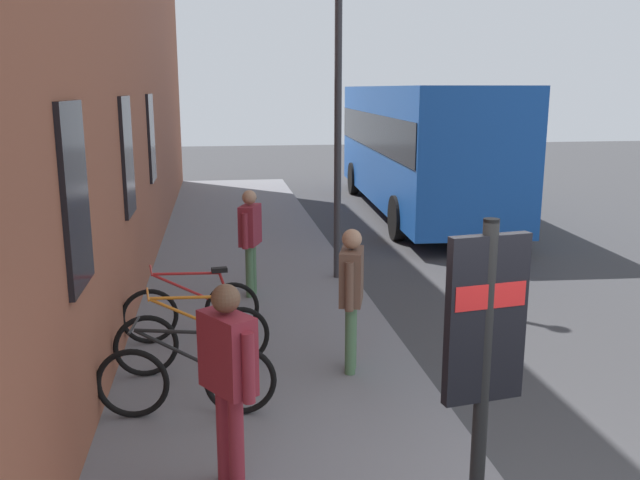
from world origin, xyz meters
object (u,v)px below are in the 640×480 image
pedestrian_by_facade (250,232)px  street_lamp (338,87)px  bicycle_nearest_sign (187,379)px  transit_info_sign (485,342)px  city_bus (417,141)px  pedestrian_crossing_street (351,286)px  bicycle_mid_rack (192,310)px  bicycle_under_window (194,339)px  pedestrian_near_bus (228,366)px

pedestrian_by_facade → street_lamp: bearing=-61.6°
bicycle_nearest_sign → pedestrian_by_facade: pedestrian_by_facade is taller
pedestrian_by_facade → street_lamp: (0.82, -1.51, 2.19)m
transit_info_sign → city_bus: bearing=-14.9°
transit_info_sign → pedestrian_crossing_street: bearing=3.7°
city_bus → pedestrian_crossing_street: 11.08m
pedestrian_crossing_street → street_lamp: (3.90, -0.53, 2.19)m
bicycle_mid_rack → city_bus: size_ratio=0.17×
bicycle_under_window → pedestrian_by_facade: 2.98m
transit_info_sign → pedestrian_crossing_street: size_ratio=1.44×
pedestrian_by_facade → pedestrian_near_bus: pedestrian_near_bus is taller
bicycle_nearest_sign → pedestrian_near_bus: bearing=-162.9°
bicycle_under_window → transit_info_sign: (-3.53, -1.98, 1.21)m
transit_info_sign → pedestrian_crossing_street: 3.32m
pedestrian_by_facade → pedestrian_near_bus: bearing=175.2°
bicycle_mid_rack → transit_info_sign: (-4.55, -2.04, 1.21)m
bicycle_under_window → pedestrian_crossing_street: size_ratio=1.06×
pedestrian_near_bus → street_lamp: bearing=-17.9°
transit_info_sign → pedestrian_by_facade: transit_info_sign is taller
pedestrian_by_facade → pedestrian_crossing_street: same height
bicycle_under_window → pedestrian_near_bus: (-2.38, -0.36, 0.66)m
pedestrian_crossing_street → pedestrian_near_bus: 2.53m
bicycle_mid_rack → transit_info_sign: transit_info_sign is taller
pedestrian_by_facade → bicycle_under_window: bearing=164.3°
bicycle_under_window → transit_info_sign: size_ratio=0.73×
pedestrian_crossing_street → bicycle_nearest_sign: bearing=114.9°
transit_info_sign → pedestrian_by_facade: 6.48m
bicycle_mid_rack → pedestrian_crossing_street: bearing=-125.3°
bicycle_mid_rack → bicycle_under_window: bearing=-176.8°
transit_info_sign → pedestrian_near_bus: bearing=54.5°
bicycle_nearest_sign → pedestrian_by_facade: (3.91, -0.82, 0.63)m
bicycle_nearest_sign → pedestrian_crossing_street: pedestrian_crossing_street is taller
bicycle_nearest_sign → transit_info_sign: transit_info_sign is taller
pedestrian_crossing_street → pedestrian_by_facade: bearing=17.6°
bicycle_under_window → bicycle_mid_rack: same height
city_bus → pedestrian_by_facade: 8.77m
pedestrian_crossing_street → pedestrian_near_bus: bearing=146.2°
bicycle_mid_rack → pedestrian_crossing_street: 2.32m
bicycle_mid_rack → pedestrian_near_bus: pedestrian_near_bus is taller
pedestrian_by_facade → pedestrian_crossing_street: size_ratio=1.00×
pedestrian_crossing_street → street_lamp: 4.50m
bicycle_nearest_sign → bicycle_under_window: 1.11m
city_bus → pedestrian_by_facade: city_bus is taller
bicycle_mid_rack → city_bus: city_bus is taller
bicycle_nearest_sign → transit_info_sign: size_ratio=0.74×
pedestrian_by_facade → pedestrian_crossing_street: (-3.08, -0.98, 0.00)m
bicycle_nearest_sign → city_bus: (11.20, -5.63, 1.41)m
pedestrian_crossing_street → bicycle_under_window: bearing=81.3°
bicycle_mid_rack → pedestrian_near_bus: bearing=-173.0°
pedestrian_crossing_street → street_lamp: street_lamp is taller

